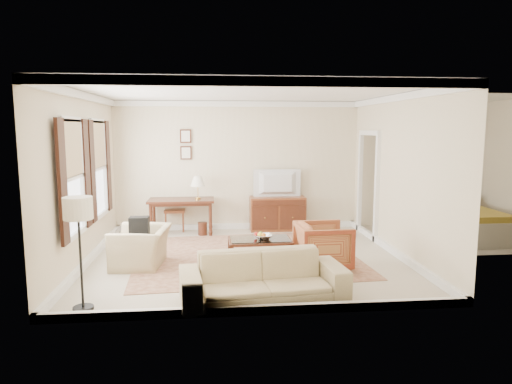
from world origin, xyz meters
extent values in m
cube|color=beige|center=(0.00, 0.00, 0.00)|extent=(5.50, 5.00, 0.01)
cube|color=white|center=(0.00, 0.00, 2.90)|extent=(5.50, 5.00, 0.01)
cube|color=#F0E3C3|center=(0.00, 2.50, 1.45)|extent=(5.50, 0.01, 2.90)
cube|color=#F0E3C3|center=(0.00, -2.50, 1.45)|extent=(5.50, 0.01, 2.90)
cube|color=#F0E3C3|center=(-2.75, 0.00, 1.45)|extent=(0.01, 5.00, 2.90)
cube|color=#F0E3C3|center=(2.75, 0.00, 1.45)|extent=(0.01, 5.00, 2.90)
cube|color=beige|center=(4.25, 1.15, 0.00)|extent=(3.00, 2.70, 0.01)
cube|color=brown|center=(0.00, 0.14, 0.01)|extent=(4.09, 3.57, 0.01)
cube|color=#472114|center=(-1.26, 2.05, 0.75)|extent=(1.41, 0.71, 0.05)
cylinder|color=#472114|center=(-1.89, 1.77, 0.36)|extent=(0.07, 0.07, 0.72)
cylinder|color=#472114|center=(-0.63, 1.77, 0.36)|extent=(0.07, 0.07, 0.72)
cylinder|color=#472114|center=(-1.89, 2.32, 0.36)|extent=(0.07, 0.07, 0.72)
cylinder|color=#472114|center=(-0.63, 2.32, 0.36)|extent=(0.07, 0.07, 0.72)
cube|color=brown|center=(0.88, 2.23, 0.38)|extent=(1.24, 0.48, 0.76)
imported|color=black|center=(0.88, 2.21, 1.27)|extent=(1.01, 0.58, 0.13)
cube|color=#472114|center=(0.20, -0.34, 0.41)|extent=(1.06, 0.64, 0.04)
cube|color=silver|center=(0.20, -0.34, 0.44)|extent=(1.00, 0.57, 0.01)
cube|color=silver|center=(0.20, -0.34, 0.15)|extent=(0.98, 0.55, 0.02)
cube|color=#472114|center=(-0.29, -0.63, 0.20)|extent=(0.06, 0.06, 0.41)
cube|color=#472114|center=(0.71, -0.61, 0.20)|extent=(0.06, 0.06, 0.41)
cube|color=#472114|center=(-0.30, -0.08, 0.20)|extent=(0.06, 0.06, 0.41)
cube|color=#472114|center=(0.70, -0.06, 0.20)|extent=(0.06, 0.06, 0.41)
imported|color=silver|center=(0.26, -0.38, 0.50)|extent=(0.42, 0.42, 0.10)
imported|color=brown|center=(0.11, -0.28, 0.18)|extent=(0.28, 0.08, 0.38)
imported|color=brown|center=(0.30, -0.43, 0.17)|extent=(0.25, 0.17, 0.38)
imported|color=maroon|center=(1.20, -0.72, 0.42)|extent=(0.80, 0.85, 0.85)
imported|color=#CAB288|center=(-1.79, -0.24, 0.44)|extent=(0.75, 1.06, 0.88)
cube|color=black|center=(-1.81, -0.22, 0.68)|extent=(0.23, 0.33, 0.40)
imported|color=#CAB288|center=(0.07, -2.00, 0.43)|extent=(2.25, 0.87, 0.86)
cylinder|color=black|center=(-2.25, -2.09, 0.02)|extent=(0.26, 0.26, 0.04)
cylinder|color=black|center=(-2.25, -2.09, 0.63)|extent=(0.03, 0.03, 1.22)
cylinder|color=silver|center=(-2.25, -2.09, 1.31)|extent=(0.36, 0.36, 0.28)
camera|label=1|loc=(-0.60, -7.83, 2.29)|focal=32.00mm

